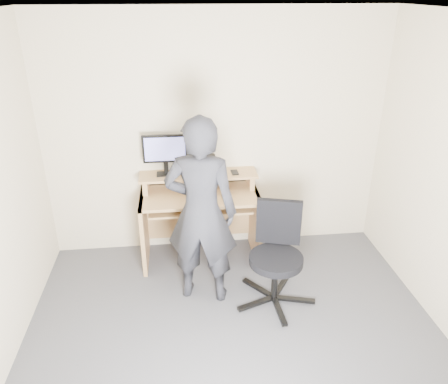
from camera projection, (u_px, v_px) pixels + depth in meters
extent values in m
plane|color=#4B4B4F|center=(239.00, 358.00, 3.43)|extent=(3.50, 3.50, 0.00)
cube|color=beige|center=(216.00, 137.00, 4.47)|extent=(3.50, 0.02, 2.50)
cube|color=white|center=(246.00, 16.00, 2.36)|extent=(3.50, 3.50, 0.02)
cube|color=tan|center=(144.00, 230.00, 4.49)|extent=(0.04, 0.60, 0.75)
cube|color=tan|center=(255.00, 223.00, 4.61)|extent=(0.04, 0.60, 0.75)
cube|color=tan|center=(200.00, 195.00, 4.40)|extent=(1.20, 0.60, 0.03)
cube|color=tan|center=(200.00, 207.00, 4.37)|extent=(1.02, 0.38, 0.02)
cube|color=tan|center=(146.00, 184.00, 4.44)|extent=(0.05, 0.28, 0.15)
cube|color=tan|center=(250.00, 179.00, 4.55)|extent=(0.05, 0.28, 0.15)
cube|color=tan|center=(198.00, 175.00, 4.46)|extent=(1.20, 0.30, 0.02)
cube|color=tan|center=(199.00, 210.00, 4.79)|extent=(1.20, 0.03, 0.65)
cube|color=black|center=(166.00, 174.00, 4.44)|extent=(0.20, 0.12, 0.01)
cube|color=black|center=(166.00, 167.00, 4.42)|extent=(0.04, 0.04, 0.12)
cube|color=black|center=(165.00, 149.00, 4.32)|extent=(0.44, 0.03, 0.28)
cube|color=#7F81DC|center=(165.00, 149.00, 4.30)|extent=(0.40, 0.01, 0.24)
cube|color=black|center=(194.00, 164.00, 4.43)|extent=(0.09, 0.14, 0.20)
cylinder|color=#BBBBC0|center=(211.00, 165.00, 4.42)|extent=(0.09, 0.09, 0.19)
cube|color=black|center=(235.00, 172.00, 4.48)|extent=(0.07, 0.13, 0.01)
cube|color=black|center=(185.00, 175.00, 4.37)|extent=(0.05, 0.05, 0.03)
torus|color=silver|center=(173.00, 172.00, 4.48)|extent=(0.16, 0.16, 0.06)
cube|color=black|center=(192.00, 206.00, 4.34)|extent=(0.49, 0.27, 0.03)
ellipsoid|color=black|center=(226.00, 195.00, 4.32)|extent=(0.11, 0.09, 0.04)
cube|color=black|center=(295.00, 299.00, 4.01)|extent=(0.37, 0.15, 0.03)
cube|color=black|center=(281.00, 286.00, 4.19)|extent=(0.24, 0.33, 0.03)
cube|color=black|center=(258.00, 288.00, 4.16)|extent=(0.26, 0.32, 0.03)
cube|color=black|center=(256.00, 303.00, 3.96)|extent=(0.36, 0.17, 0.03)
cube|color=black|center=(279.00, 311.00, 3.86)|extent=(0.06, 0.37, 0.03)
cylinder|color=black|center=(275.00, 279.00, 3.95)|extent=(0.06, 0.06, 0.39)
cylinder|color=black|center=(276.00, 260.00, 3.86)|extent=(0.48, 0.48, 0.07)
cube|color=black|center=(279.00, 222.00, 3.93)|extent=(0.41, 0.16, 0.43)
imported|color=black|center=(201.00, 213.00, 3.78)|extent=(0.72, 0.56, 1.74)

